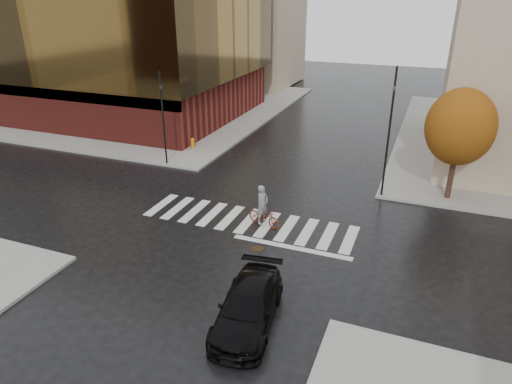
{
  "coord_description": "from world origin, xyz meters",
  "views": [
    {
      "loc": [
        8.41,
        -19.79,
        11.52
      ],
      "look_at": [
        0.61,
        0.07,
        2.0
      ],
      "focal_mm": 32.0,
      "sensor_mm": 36.0,
      "label": 1
    }
  ],
  "objects_px": {
    "sedan": "(248,306)",
    "cyclist": "(264,212)",
    "fire_hydrant": "(193,142)",
    "traffic_light_nw": "(163,114)",
    "traffic_light_ne": "(390,125)"
  },
  "relations": [
    {
      "from": "cyclist",
      "to": "traffic_light_ne",
      "type": "distance_m",
      "value": 8.83
    },
    {
      "from": "sedan",
      "to": "cyclist",
      "type": "bearing_deg",
      "value": 98.39
    },
    {
      "from": "cyclist",
      "to": "fire_hydrant",
      "type": "relative_size",
      "value": 2.78
    },
    {
      "from": "fire_hydrant",
      "to": "sedan",
      "type": "bearing_deg",
      "value": -55.6
    },
    {
      "from": "cyclist",
      "to": "traffic_light_nw",
      "type": "bearing_deg",
      "value": 76.01
    },
    {
      "from": "sedan",
      "to": "traffic_light_ne",
      "type": "bearing_deg",
      "value": 68.65
    },
    {
      "from": "sedan",
      "to": "traffic_light_nw",
      "type": "xyz_separation_m",
      "value": [
        -11.79,
        13.41,
        2.99
      ]
    },
    {
      "from": "sedan",
      "to": "cyclist",
      "type": "height_order",
      "value": "cyclist"
    },
    {
      "from": "traffic_light_nw",
      "to": "traffic_light_ne",
      "type": "distance_m",
      "value": 14.99
    },
    {
      "from": "cyclist",
      "to": "traffic_light_nw",
      "type": "distance_m",
      "value": 11.65
    },
    {
      "from": "fire_hydrant",
      "to": "cyclist",
      "type": "bearing_deg",
      "value": -45.34
    },
    {
      "from": "sedan",
      "to": "fire_hydrant",
      "type": "xyz_separation_m",
      "value": [
        -11.71,
        17.11,
        -0.13
      ]
    },
    {
      "from": "cyclist",
      "to": "fire_hydrant",
      "type": "xyz_separation_m",
      "value": [
        -9.51,
        9.63,
        -0.17
      ]
    },
    {
      "from": "sedan",
      "to": "cyclist",
      "type": "relative_size",
      "value": 2.2
    },
    {
      "from": "sedan",
      "to": "fire_hydrant",
      "type": "relative_size",
      "value": 6.12
    }
  ]
}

